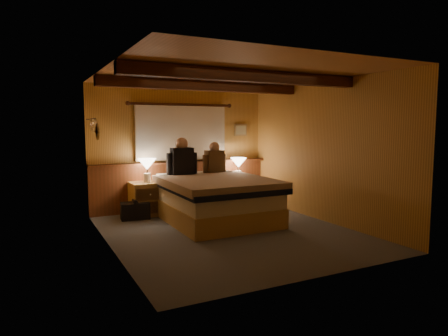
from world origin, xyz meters
TOP-DOWN VIEW (x-y plane):
  - floor at (0.00, 0.00)m, footprint 4.20×4.20m
  - ceiling at (0.00, 0.00)m, footprint 4.20×4.20m
  - wall_back at (0.00, 2.10)m, footprint 3.60×0.00m
  - wall_left at (-1.80, 0.00)m, footprint 0.00×4.20m
  - wall_right at (1.80, 0.00)m, footprint 0.00×4.20m
  - wall_front at (0.00, -2.10)m, footprint 3.60×0.00m
  - wainscot at (0.00, 2.04)m, footprint 3.60×0.23m
  - curtain_window at (0.00, 2.03)m, footprint 2.18×0.09m
  - ceiling_beams at (0.00, 0.15)m, footprint 3.60×1.65m
  - coat_rail at (-1.72, 1.58)m, footprint 0.05×0.55m
  - framed_print at (1.35, 2.08)m, footprint 0.30×0.04m
  - bed at (0.12, 0.77)m, footprint 1.71×2.20m
  - nightstand_left at (-0.82, 1.72)m, footprint 0.56×0.51m
  - nightstand_right at (1.05, 1.74)m, footprint 0.54×0.49m
  - lamp_left at (-0.79, 1.72)m, footprint 0.33×0.33m
  - lamp_right at (1.10, 1.71)m, footprint 0.32×0.32m
  - person_left at (-0.20, 1.50)m, footprint 0.58×0.25m
  - person_right at (0.49, 1.58)m, footprint 0.50×0.23m
  - duffel_bag at (-1.08, 1.51)m, footprint 0.53×0.35m

SIDE VIEW (x-z plane):
  - floor at x=0.00m, z-range 0.00..0.00m
  - duffel_bag at x=-1.08m, z-range -0.02..0.33m
  - nightstand_right at x=1.05m, z-range 0.00..0.57m
  - nightstand_left at x=-0.82m, z-range 0.00..0.61m
  - bed at x=0.12m, z-range 0.01..0.76m
  - wainscot at x=0.00m, z-range 0.02..0.96m
  - lamp_right at x=1.10m, z-range 0.66..1.08m
  - lamp_left at x=-0.79m, z-range 0.70..1.13m
  - person_right at x=0.49m, z-range 0.68..1.29m
  - person_left at x=-0.20m, z-range 0.67..1.38m
  - wall_left at x=-1.80m, z-range -0.90..3.30m
  - wall_right at x=1.80m, z-range -0.90..3.30m
  - wall_back at x=0.00m, z-range -0.60..3.00m
  - wall_front at x=0.00m, z-range -0.60..3.00m
  - curtain_window at x=0.00m, z-range 0.96..2.08m
  - framed_print at x=1.35m, z-range 1.43..1.68m
  - coat_rail at x=-1.72m, z-range 1.55..1.79m
  - ceiling_beams at x=0.00m, z-range 2.23..2.39m
  - ceiling at x=0.00m, z-range 2.40..2.40m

